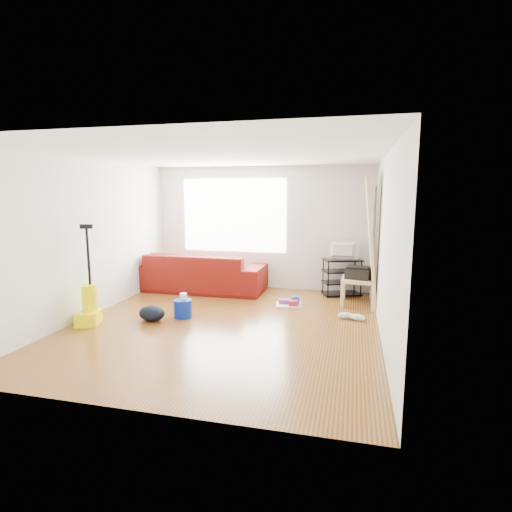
% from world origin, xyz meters
% --- Properties ---
extents(room, '(4.51, 5.01, 2.51)m').
position_xyz_m(room, '(0.07, 0.15, 1.25)').
color(room, '#592F0D').
rests_on(room, ground).
extents(sofa, '(2.63, 1.03, 0.77)m').
position_xyz_m(sofa, '(-1.17, 1.95, 0.00)').
color(sofa, '#560E0E').
rests_on(sofa, ground).
extents(tv_stand, '(0.80, 0.63, 0.71)m').
position_xyz_m(tv_stand, '(1.65, 2.22, 0.36)').
color(tv_stand, black).
rests_on(tv_stand, ground).
extents(tv, '(0.60, 0.08, 0.34)m').
position_xyz_m(tv, '(1.65, 2.22, 0.88)').
color(tv, black).
rests_on(tv, tv_stand).
extents(side_table, '(0.59, 0.59, 0.46)m').
position_xyz_m(side_table, '(1.95, 1.64, 0.39)').
color(side_table, tan).
rests_on(side_table, ground).
extents(printer, '(0.48, 0.41, 0.22)m').
position_xyz_m(printer, '(1.95, 1.64, 0.57)').
color(printer, black).
rests_on(printer, side_table).
extents(bucket, '(0.33, 0.33, 0.29)m').
position_xyz_m(bucket, '(-0.76, 0.17, 0.00)').
color(bucket, navy).
rests_on(bucket, ground).
extents(toilet_paper, '(0.11, 0.11, 0.10)m').
position_xyz_m(toilet_paper, '(-0.75, 0.20, 0.19)').
color(toilet_paper, white).
rests_on(toilet_paper, bucket).
extents(cleaning_tray, '(0.49, 0.42, 0.16)m').
position_xyz_m(cleaning_tray, '(0.79, 1.22, 0.05)').
color(cleaning_tray, silver).
rests_on(cleaning_tray, ground).
extents(backpack, '(0.50, 0.44, 0.24)m').
position_xyz_m(backpack, '(-1.15, -0.10, 0.00)').
color(backpack, black).
rests_on(backpack, ground).
extents(sneakers, '(0.46, 0.23, 0.10)m').
position_xyz_m(sneakers, '(1.85, 0.69, 0.05)').
color(sneakers, silver).
rests_on(sneakers, ground).
extents(vacuum, '(0.42, 0.44, 1.51)m').
position_xyz_m(vacuum, '(-2.00, -0.46, 0.28)').
color(vacuum, '#FFF501').
rests_on(vacuum, ground).
extents(door_panel, '(0.28, 0.90, 2.24)m').
position_xyz_m(door_panel, '(2.13, 1.50, 0.00)').
color(door_panel, '#AA8157').
rests_on(door_panel, ground).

